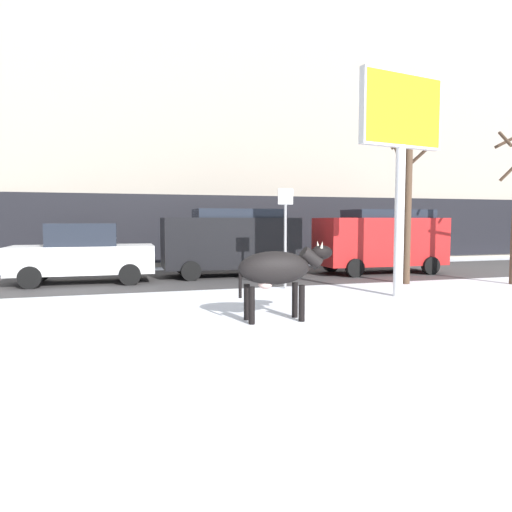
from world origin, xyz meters
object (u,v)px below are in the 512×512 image
car_white_sedan (83,254)px  car_black_van (231,240)px  billboard (402,124)px  car_red_van (381,239)px  pedestrian_far_left (293,246)px  cow_black (278,269)px  pedestrian_by_cars (205,247)px  pedestrian_near_billboard (287,246)px  street_sign (285,230)px  bare_tree_left_lot (408,197)px

car_white_sedan → car_black_van: bearing=6.1°
billboard → car_red_van: (2.45, 4.85, -3.07)m
pedestrian_far_left → car_white_sedan: bearing=-160.1°
cow_black → car_black_van: (0.88, 7.38, 0.25)m
pedestrian_by_cars → car_white_sedan: bearing=-146.1°
cow_black → billboard: bearing=25.6°
car_red_van → pedestrian_far_left: car_red_van is taller
billboard → cow_black: bearing=-154.4°
pedestrian_near_billboard → street_sign: 6.20m
bare_tree_left_lot → car_red_van: bearing=73.5°
car_white_sedan → pedestrian_by_cars: car_white_sedan is taller
pedestrian_near_billboard → car_red_van: bearing=-50.7°
car_white_sedan → pedestrian_by_cars: (4.32, 2.91, -0.03)m
pedestrian_near_billboard → bare_tree_left_lot: bearing=-74.2°
pedestrian_far_left → street_sign: size_ratio=0.61×
cow_black → pedestrian_by_cars: 9.79m
billboard → car_white_sedan: 9.89m
car_white_sedan → street_sign: size_ratio=1.50×
street_sign → pedestrian_near_billboard: bearing=69.0°
billboard → car_black_van: (-3.03, 5.51, -3.07)m
cow_black → car_white_sedan: car_white_sedan is taller
billboard → car_red_van: billboard is taller
car_white_sedan → pedestrian_near_billboard: 8.30m
car_white_sedan → pedestrian_far_left: size_ratio=2.45×
billboard → street_sign: size_ratio=1.97×
car_black_van → pedestrian_by_cars: 2.47m
car_red_van → pedestrian_near_billboard: (-2.51, 3.06, -0.36)m
car_black_van → pedestrian_by_cars: (-0.47, 2.40, -0.36)m
cow_black → car_black_van: size_ratio=0.41×
car_red_van → pedestrian_by_cars: car_red_van is taller
cow_black → car_black_van: bearing=83.2°
pedestrian_near_billboard → pedestrian_by_cars: (-3.44, 0.00, 0.00)m
billboard → pedestrian_near_billboard: (-0.05, 7.91, -3.43)m
billboard → street_sign: 4.10m
billboard → street_sign: billboard is taller
bare_tree_left_lot → cow_black: bearing=-144.9°
cow_black → billboard: size_ratio=0.34×
pedestrian_by_cars → cow_black: bearing=-92.4°
pedestrian_by_cars → street_sign: size_ratio=0.61×
cow_black → car_black_van: car_black_van is taller
pedestrian_near_billboard → pedestrian_far_left: size_ratio=1.00×
car_black_van → car_red_van: 5.52m
billboard → pedestrian_far_left: (0.22, 7.91, -3.43)m
car_white_sedan → pedestrian_by_cars: bearing=33.9°
car_red_van → car_black_van: bearing=173.1°
car_white_sedan → pedestrian_near_billboard: (7.77, 2.91, -0.03)m
cow_black → car_white_sedan: 7.91m
car_black_van → street_sign: (0.77, -3.34, 0.43)m
billboard → car_white_sedan: billboard is taller
bare_tree_left_lot → pedestrian_by_cars: bearing=131.0°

